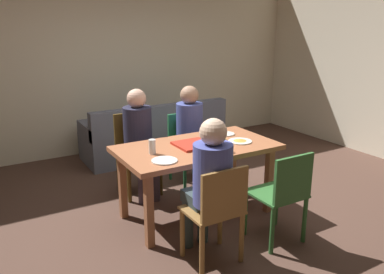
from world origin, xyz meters
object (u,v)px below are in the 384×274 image
object	(u,v)px
chair_0	(186,144)
plate_0	(240,141)
pizza_box_0	(193,145)
plate_2	(226,134)
chair_1	(136,151)
drinking_glass_0	(152,147)
dining_table	(197,154)
person_1	(139,135)
chair_3	(283,193)
person_0	(192,128)
drinking_glass_1	(222,145)
person_2	(210,177)
plate_1	(164,161)
couch	(155,137)
chair_2	(217,211)

from	to	relation	value
chair_0	plate_0	bearing A→B (deg)	-85.62
pizza_box_0	plate_2	xyz separation A→B (m)	(0.53, 0.18, -0.01)
chair_1	drinking_glass_0	size ratio (longest dim) A/B	6.76
dining_table	person_1	world-z (taller)	person_1
chair_3	person_0	bearing A→B (deg)	90.00
dining_table	plate_0	xyz separation A→B (m)	(0.46, -0.12, 0.10)
drinking_glass_0	drinking_glass_1	world-z (taller)	drinking_glass_0
pizza_box_0	drinking_glass_0	world-z (taller)	drinking_glass_0
dining_table	person_0	bearing A→B (deg)	63.25
person_2	plate_2	world-z (taller)	person_2
person_1	plate_0	world-z (taller)	person_1
chair_3	drinking_glass_0	distance (m)	1.28
plate_1	couch	distance (m)	2.49
dining_table	chair_2	xyz separation A→B (m)	(-0.31, -0.85, -0.19)
dining_table	couch	distance (m)	2.08
person_1	chair_2	distance (m)	1.62
chair_1	plate_0	world-z (taller)	chair_1
chair_2	plate_0	xyz separation A→B (m)	(0.77, 0.73, 0.29)
person_1	plate_2	bearing A→B (deg)	-35.01
chair_3	drinking_glass_0	world-z (taller)	drinking_glass_0
chair_2	pizza_box_0	xyz separation A→B (m)	(0.28, 0.86, 0.29)
couch	chair_1	bearing A→B (deg)	-124.60
chair_2	chair_3	size ratio (longest dim) A/B	0.99
dining_table	person_0	xyz separation A→B (m)	(0.38, 0.75, 0.05)
chair_0	plate_2	size ratio (longest dim) A/B	4.28
chair_0	plate_2	xyz separation A→B (m)	(0.11, -0.70, 0.29)
chair_0	chair_3	distance (m)	1.77
chair_1	plate_1	world-z (taller)	chair_1
chair_1	drinking_glass_0	bearing A→B (deg)	-101.91
plate_1	drinking_glass_1	bearing A→B (deg)	-3.09
person_1	plate_2	distance (m)	0.98
pizza_box_0	chair_0	bearing A→B (deg)	64.77
chair_1	drinking_glass_1	size ratio (longest dim) A/B	7.31
chair_2	plate_2	size ratio (longest dim) A/B	4.34
chair_0	chair_2	world-z (taller)	chair_2
dining_table	plate_1	world-z (taller)	plate_1
drinking_glass_1	couch	xyz separation A→B (m)	(0.34, 2.28, -0.54)
person_1	chair_2	size ratio (longest dim) A/B	1.44
plate_0	couch	world-z (taller)	couch
chair_0	drinking_glass_0	world-z (taller)	drinking_glass_0
person_1	drinking_glass_1	distance (m)	1.13
person_2	chair_2	bearing A→B (deg)	-90.00
dining_table	pizza_box_0	size ratio (longest dim) A/B	4.66
chair_1	chair_3	xyz separation A→B (m)	(0.69, -1.76, -0.02)
person_0	person_2	distance (m)	1.63
plate_1	drinking_glass_1	xyz separation A→B (m)	(0.61, -0.03, 0.06)
chair_0	person_1	bearing A→B (deg)	-168.33
person_0	couch	size ratio (longest dim) A/B	0.58
dining_table	pizza_box_0	distance (m)	0.11
person_2	plate_1	world-z (taller)	person_2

